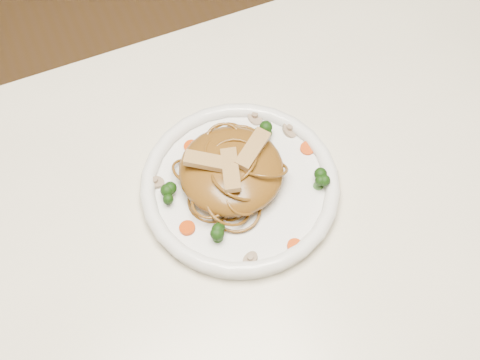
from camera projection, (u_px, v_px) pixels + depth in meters
name	position (u px, v px, depth m)	size (l,w,h in m)	color
table	(226.00, 296.00, 0.89)	(1.20, 0.80, 0.75)	white
plate	(240.00, 189.00, 0.85)	(0.26, 0.26, 0.02)	white
noodle_mound	(231.00, 170.00, 0.83)	(0.14, 0.14, 0.04)	brown
chicken_a	(253.00, 149.00, 0.81)	(0.06, 0.02, 0.01)	tan
chicken_b	(208.00, 162.00, 0.80)	(0.06, 0.02, 0.01)	tan
chicken_c	(231.00, 170.00, 0.80)	(0.06, 0.02, 0.01)	tan
broccoli_0	(263.00, 134.00, 0.87)	(0.02, 0.02, 0.03)	#17370B
broccoli_1	(167.00, 195.00, 0.82)	(0.03, 0.03, 0.03)	#17370B
broccoli_2	(217.00, 233.00, 0.79)	(0.02, 0.02, 0.03)	#17370B
broccoli_3	(319.00, 180.00, 0.83)	(0.03, 0.03, 0.03)	#17370B
carrot_0	(244.00, 133.00, 0.89)	(0.02, 0.02, 0.01)	#B63B06
carrot_1	(187.00, 228.00, 0.81)	(0.02, 0.02, 0.01)	#B63B06
carrot_2	(307.00, 148.00, 0.87)	(0.02, 0.02, 0.01)	#B63B06
carrot_3	(191.00, 146.00, 0.88)	(0.02, 0.02, 0.01)	#B63B06
carrot_4	(295.00, 246.00, 0.80)	(0.02, 0.02, 0.01)	#B63B06
mushroom_0	(250.00, 259.00, 0.79)	(0.02, 0.02, 0.01)	gray
mushroom_1	(290.00, 130.00, 0.89)	(0.03, 0.03, 0.01)	gray
mushroom_2	(155.00, 182.00, 0.85)	(0.02, 0.02, 0.01)	gray
mushroom_3	(255.00, 117.00, 0.90)	(0.03, 0.03, 0.01)	gray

